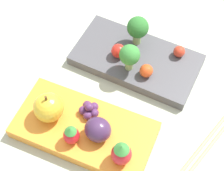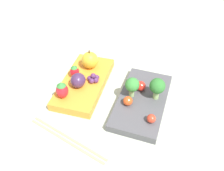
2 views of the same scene
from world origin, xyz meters
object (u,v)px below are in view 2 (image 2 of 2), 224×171
bento_box_savoury (142,101)px  broccoli_floret_1 (157,87)px  bento_box_fruit (84,83)px  broccoli_floret_0 (132,85)px  cherry_tomato_0 (128,101)px  grape_cluster (93,78)px  cherry_tomato_1 (151,119)px  plum (78,80)px  strawberry_0 (62,90)px  chopsticks_pair (67,139)px  cherry_tomato_2 (141,86)px  apple (90,60)px  strawberry_1 (74,71)px

bento_box_savoury → broccoli_floret_1: (-0.02, 0.03, 0.05)m
bento_box_fruit → broccoli_floret_0: size_ratio=4.33×
bento_box_savoury → cherry_tomato_0: 0.05m
broccoli_floret_1 → cherry_tomato_0: 0.08m
bento_box_fruit → grape_cluster: 0.03m
bento_box_savoury → cherry_tomato_1: bearing=34.6°
broccoli_floret_1 → plum: size_ratio=1.41×
cherry_tomato_1 → broccoli_floret_1: bearing=-170.1°
strawberry_0 → chopsticks_pair: strawberry_0 is taller
broccoli_floret_0 → strawberry_0: bearing=-63.0°
bento_box_fruit → broccoli_floret_0: broccoli_floret_0 is taller
broccoli_floret_0 → cherry_tomato_1: size_ratio=2.61×
bento_box_fruit → cherry_tomato_0: bearing=77.1°
cherry_tomato_2 → chopsticks_pair: (0.20, -0.10, -0.03)m
strawberry_0 → grape_cluster: strawberry_0 is taller
bento_box_savoury → strawberry_0: 0.20m
apple → strawberry_0: bearing=-1.6°
strawberry_1 → cherry_tomato_1: bearing=75.2°
bento_box_savoury → strawberry_0: strawberry_0 is taller
bento_box_savoury → cherry_tomato_2: cherry_tomato_2 is taller
cherry_tomato_2 → cherry_tomato_1: bearing=32.6°
broccoli_floret_0 → plum: size_ratio=1.30×
grape_cluster → bento_box_savoury: bearing=87.6°
plum → chopsticks_pair: 0.16m
cherry_tomato_0 → plum: bearing=-92.1°
cherry_tomato_0 → grape_cluster: size_ratio=0.70×
bento_box_savoury → apple: (-0.06, -0.18, 0.04)m
bento_box_fruit → cherry_tomato_1: (0.06, 0.21, 0.02)m
cherry_tomato_1 → bento_box_savoury: bearing=-145.4°
bento_box_fruit → broccoli_floret_0: 0.14m
bento_box_fruit → cherry_tomato_2: size_ratio=9.29×
apple → chopsticks_pair: (0.23, 0.07, -0.04)m
strawberry_0 → broccoli_floret_0: bearing=117.0°
cherry_tomato_1 → cherry_tomato_2: bearing=-147.4°
bento_box_fruit → strawberry_1: bearing=-94.3°
strawberry_1 → chopsticks_pair: strawberry_1 is taller
cherry_tomato_0 → cherry_tomato_2: 0.06m
bento_box_savoury → broccoli_floret_1: 0.06m
plum → broccoli_floret_0: bearing=101.1°
broccoli_floret_1 → grape_cluster: (0.01, -0.17, -0.03)m
apple → bento_box_savoury: bearing=72.5°
broccoli_floret_0 → strawberry_1: 0.17m
cherry_tomato_1 → strawberry_1: (-0.06, -0.24, 0.01)m
bento_box_fruit → apple: apple is taller
cherry_tomato_0 → strawberry_1: bearing=-101.5°
plum → grape_cluster: plum is taller
chopsticks_pair → cherry_tomato_2: bearing=154.1°
bento_box_fruit → grape_cluster: size_ratio=7.12×
apple → grape_cluster: bearing=36.5°
strawberry_1 → grape_cluster: strawberry_1 is taller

